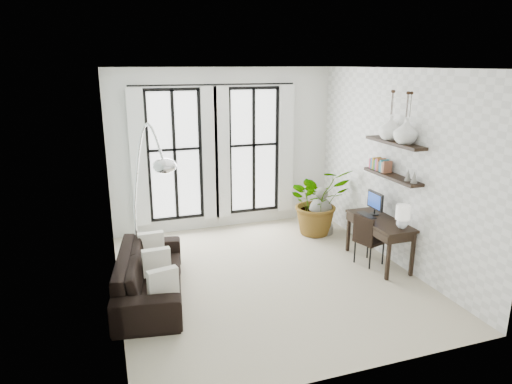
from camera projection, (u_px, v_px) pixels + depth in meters
name	position (u px, v px, depth m)	size (l,w,h in m)	color
floor	(267.00, 277.00, 7.24)	(5.00, 5.00, 0.00)	beige
ceiling	(268.00, 68.00, 6.37)	(5.00, 5.00, 0.00)	white
wall_left	(110.00, 192.00, 6.11)	(5.00, 5.00, 0.00)	#9EB1A9
wall_right	(396.00, 168.00, 7.50)	(5.00, 5.00, 0.00)	white
wall_back	(224.00, 150.00, 9.08)	(4.50, 4.50, 0.00)	white
windows	(216.00, 153.00, 8.97)	(3.26, 0.13, 2.65)	white
wall_shelves	(392.00, 162.00, 7.36)	(0.25, 1.30, 0.60)	black
sofa	(150.00, 274.00, 6.60)	(2.26, 0.88, 0.66)	black
throw_pillows	(156.00, 262.00, 6.58)	(0.40, 1.52, 0.40)	white
plant	(318.00, 201.00, 8.93)	(1.21, 1.05, 1.34)	#2D7228
desk	(381.00, 223.00, 7.50)	(0.56, 1.31, 1.17)	black
desk_chair	(367.00, 237.00, 7.55)	(0.51, 0.51, 0.87)	black
arc_lamp	(147.00, 162.00, 6.63)	(0.75, 1.20, 2.46)	silver
buddha	(321.00, 214.00, 9.03)	(0.52, 0.52, 0.94)	gray
vase_a	(406.00, 131.00, 6.95)	(0.37, 0.37, 0.38)	white
vase_b	(390.00, 128.00, 7.31)	(0.37, 0.37, 0.38)	white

